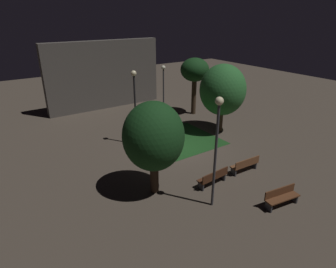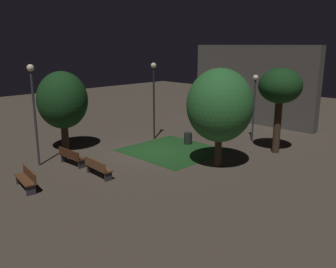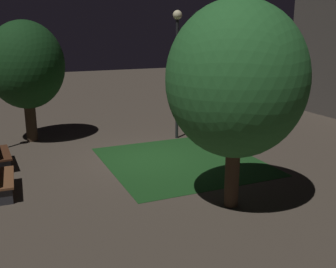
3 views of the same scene
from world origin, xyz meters
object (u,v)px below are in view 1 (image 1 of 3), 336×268
object	(u,v)px
bench_near_trees	(245,164)
lamp_post_plaza_east	(163,82)
lamp_post_path_center	(217,137)
lamp_post_plaza_west	(135,97)
tree_right_canopy	(195,71)
trash_bin	(162,129)
bench_path_side	(213,177)
bench_front_right	(281,196)
tree_lawn_side	(153,137)
tree_back_left	(223,90)

from	to	relation	value
bench_near_trees	lamp_post_plaza_east	bearing A→B (deg)	81.32
bench_near_trees	lamp_post_path_center	world-z (taller)	lamp_post_path_center
lamp_post_plaza_west	bench_near_trees	bearing A→B (deg)	-64.06
lamp_post_plaza_west	tree_right_canopy	bearing A→B (deg)	21.92
trash_bin	bench_path_side	bearing A→B (deg)	-102.19
bench_near_trees	trash_bin	size ratio (longest dim) A/B	2.43
trash_bin	bench_front_right	bearing A→B (deg)	-90.75
bench_front_right	tree_lawn_side	xyz separation A→B (m)	(-4.31, 4.33, 2.53)
bench_path_side	lamp_post_plaza_east	world-z (taller)	lamp_post_plaza_east
lamp_post_plaza_west	tree_back_left	bearing A→B (deg)	-12.56
bench_path_side	lamp_post_plaza_east	xyz separation A→B (m)	(4.12, 11.03, 2.50)
bench_path_side	tree_right_canopy	xyz separation A→B (m)	(6.51, 9.78, 3.36)
tree_lawn_side	trash_bin	world-z (taller)	tree_lawn_side
bench_path_side	tree_lawn_side	world-z (taller)	tree_lawn_side
bench_path_side	trash_bin	distance (m)	7.63
tree_back_left	lamp_post_plaza_west	size ratio (longest dim) A/B	1.00
tree_lawn_side	lamp_post_plaza_west	size ratio (longest dim) A/B	0.93
tree_lawn_side	trash_bin	size ratio (longest dim) A/B	6.32
trash_bin	tree_right_canopy	bearing A→B (deg)	25.38
tree_lawn_side	bench_front_right	bearing A→B (deg)	-45.12
lamp_post_plaza_west	trash_bin	size ratio (longest dim) A/B	6.79
lamp_post_path_center	lamp_post_plaza_east	distance (m)	13.38
lamp_post_plaza_west	lamp_post_plaza_east	world-z (taller)	lamp_post_plaza_west
bench_front_right	lamp_post_plaza_west	size ratio (longest dim) A/B	0.36
lamp_post_path_center	bench_front_right	bearing A→B (deg)	-34.50
trash_bin	tree_lawn_side	bearing A→B (deg)	-125.70
bench_front_right	tree_back_left	size ratio (longest dim) A/B	0.36
lamp_post_path_center	trash_bin	distance (m)	9.65
lamp_post_plaza_east	trash_bin	bearing A→B (deg)	-125.00
lamp_post_path_center	bench_path_side	bearing A→B (deg)	46.27
bench_path_side	bench_near_trees	distance (m)	2.43
tree_lawn_side	bench_path_side	bearing A→B (deg)	-24.03
bench_path_side	bench_front_right	xyz separation A→B (m)	(1.47, -3.06, 0.00)
bench_path_side	tree_lawn_side	size ratio (longest dim) A/B	0.38
bench_front_right	tree_right_canopy	xyz separation A→B (m)	(5.03, 12.84, 3.36)
tree_right_canopy	trash_bin	world-z (taller)	tree_right_canopy
lamp_post_plaza_east	tree_back_left	bearing A→B (deg)	-75.47
tree_right_canopy	lamp_post_path_center	size ratio (longest dim) A/B	0.94
bench_front_right	lamp_post_plaza_west	xyz separation A→B (m)	(-2.35, 9.87, 2.92)
tree_right_canopy	lamp_post_plaza_west	distance (m)	7.97
bench_front_right	lamp_post_path_center	size ratio (longest dim) A/B	0.35
tree_right_canopy	lamp_post_plaza_east	xyz separation A→B (m)	(-2.39, 1.26, -0.86)
tree_lawn_side	lamp_post_path_center	size ratio (longest dim) A/B	0.90
bench_path_side	tree_lawn_side	xyz separation A→B (m)	(-2.84, 1.26, 2.53)
bench_near_trees	lamp_post_plaza_west	world-z (taller)	lamp_post_plaza_west
bench_front_right	lamp_post_path_center	world-z (taller)	lamp_post_path_center
tree_lawn_side	tree_back_left	bearing A→B (deg)	25.96
tree_back_left	trash_bin	bearing A→B (deg)	152.28
lamp_post_path_center	lamp_post_plaza_east	world-z (taller)	lamp_post_path_center
tree_right_canopy	tree_lawn_side	xyz separation A→B (m)	(-9.34, -8.51, -0.83)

